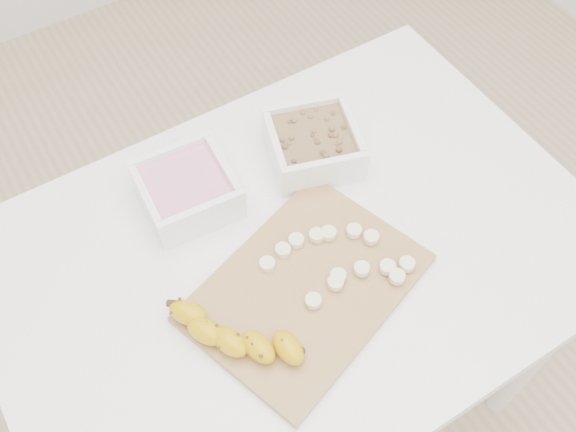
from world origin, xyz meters
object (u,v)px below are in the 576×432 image
bowl_granola (313,144)px  banana (238,335)px  bowl_yogurt (187,189)px  cutting_board (306,288)px  table (297,277)px

bowl_granola → banana: size_ratio=0.92×
bowl_granola → banana: bowl_granola is taller
bowl_yogurt → cutting_board: bearing=-72.6°
bowl_yogurt → table: bearing=-59.1°
bowl_granola → cutting_board: bearing=-125.3°
cutting_board → banana: 0.14m
table → banana: size_ratio=4.77×
table → bowl_granola: bearing=49.7°
bowl_granola → bowl_yogurt: bearing=173.0°
bowl_yogurt → banana: 0.28m
table → bowl_granola: (0.13, 0.15, 0.13)m
bowl_granola → cutting_board: (-0.16, -0.22, -0.03)m
table → banana: bearing=-149.6°
bowl_yogurt → bowl_granola: same height
table → banana: banana is taller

